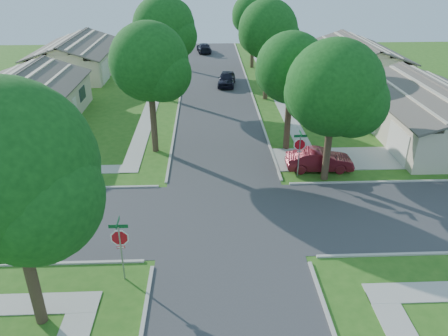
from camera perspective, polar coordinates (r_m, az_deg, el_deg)
name	(u,v)px	position (r m, az deg, el deg)	size (l,w,h in m)	color
ground	(227,217)	(23.56, 0.42, -6.48)	(100.00, 100.00, 0.00)	#2B5D19
road_ns	(227,217)	(23.55, 0.42, -6.47)	(7.00, 100.00, 0.02)	#333335
sidewalk_ne	(272,85)	(48.04, 6.30, 10.79)	(1.20, 40.00, 0.04)	#9E9B91
sidewalk_nw	(158,86)	(47.79, -8.59, 10.57)	(1.20, 40.00, 0.04)	#9E9B91
driveway	(337,158)	(31.04, 14.49, 1.21)	(8.80, 3.60, 0.05)	#9E9B91
stop_sign_sw	(120,240)	(18.87, -13.43, -9.17)	(1.05, 0.80, 2.98)	gray
stop_sign_ne	(300,146)	(27.33, 9.85, 2.79)	(1.05, 0.80, 2.98)	gray
tree_e_near	(292,71)	(30.20, 8.86, 12.39)	(4.97, 4.80, 8.28)	#38281C
tree_e_mid	(268,32)	(41.70, 5.83, 17.21)	(5.59, 5.40, 9.21)	#38281C
tree_e_far	(254,17)	(54.51, 3.89, 19.12)	(5.17, 5.00, 8.72)	#38281C
tree_w_near	(150,65)	(29.76, -9.62, 13.06)	(5.38, 5.20, 8.97)	#38281C
tree_w_mid	(165,30)	(41.42, -7.77, 17.39)	(5.80, 5.60, 9.56)	#38281C
tree_w_far	(174,21)	(54.39, -6.57, 18.50)	(4.76, 4.60, 8.04)	#38281C
tree_sw_corner	(9,177)	(15.71, -26.31, -1.02)	(6.21, 6.00, 9.55)	#38281C
tree_ne_corner	(335,92)	(26.09, 14.29, 9.57)	(5.80, 5.60, 8.66)	#38281C
house_ne_near	(430,117)	(36.91, 25.31, 6.02)	(8.42, 13.60, 4.23)	#BAAC93
house_ne_far	(356,63)	(52.86, 16.85, 12.95)	(8.42, 13.60, 4.23)	#BAAC93
house_nw_near	(23,106)	(39.50, -24.80, 7.34)	(8.42, 13.60, 4.23)	#BAAC93
house_nw_far	(77,60)	(55.06, -18.66, 13.21)	(8.42, 13.60, 4.23)	#BAAC93
car_driveway	(319,160)	(28.93, 12.34, 1.04)	(1.49, 4.28, 1.41)	maroon
car_curb_east	(227,79)	(47.29, 0.35, 11.58)	(1.71, 4.26, 1.45)	black
car_curb_west	(204,48)	(64.23, -2.63, 15.42)	(1.81, 4.45, 1.29)	black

